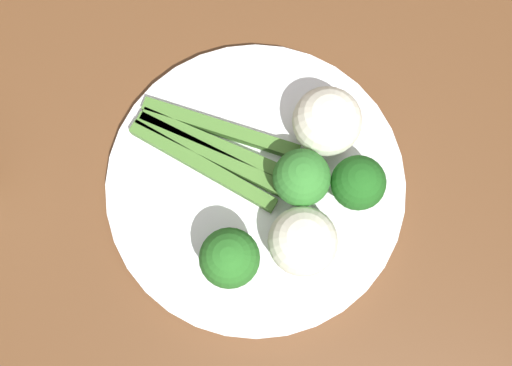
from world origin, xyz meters
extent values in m
cube|color=tan|center=(0.00, 0.00, -0.01)|extent=(6.00, 6.00, 0.02)
cube|color=brown|center=(0.00, 0.00, 0.72)|extent=(1.12, 0.90, 0.04)
cylinder|color=#9E754C|center=(-0.36, -0.46, 0.23)|extent=(0.04, 0.04, 0.45)
cylinder|color=white|center=(0.03, 0.00, 0.75)|extent=(0.27, 0.27, 0.01)
cube|color=#47752D|center=(0.02, -0.05, 0.76)|extent=(0.08, 0.13, 0.01)
cube|color=#47752D|center=(0.01, -0.04, 0.76)|extent=(0.08, 0.13, 0.01)
cube|color=#47752D|center=(0.00, -0.03, 0.76)|extent=(0.07, 0.14, 0.01)
cube|color=#47752D|center=(-0.02, -0.03, 0.76)|extent=(0.06, 0.14, 0.01)
cylinder|color=#609E3D|center=(0.04, 0.04, 0.77)|extent=(0.02, 0.02, 0.02)
sphere|color=#337A2D|center=(0.04, 0.04, 0.79)|extent=(0.05, 0.05, 0.05)
cylinder|color=#568E33|center=(0.10, -0.02, 0.77)|extent=(0.02, 0.02, 0.02)
sphere|color=#286B23|center=(0.10, -0.02, 0.79)|extent=(0.05, 0.05, 0.05)
cylinder|color=#4C7F2B|center=(0.04, 0.09, 0.76)|extent=(0.02, 0.02, 0.02)
sphere|color=#1E5B1C|center=(0.04, 0.09, 0.79)|extent=(0.05, 0.05, 0.05)
sphere|color=white|center=(0.09, 0.04, 0.79)|extent=(0.06, 0.06, 0.06)
sphere|color=white|center=(-0.01, 0.06, 0.79)|extent=(0.06, 0.06, 0.06)
camera|label=1|loc=(0.15, 0.00, 1.30)|focal=44.59mm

